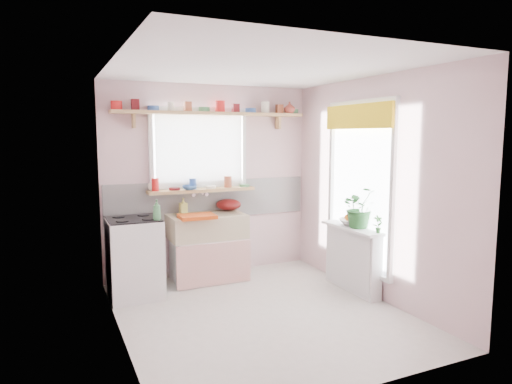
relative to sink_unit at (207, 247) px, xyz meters
name	(u,v)px	position (x,y,z in m)	size (l,w,h in m)	color
room	(280,174)	(0.81, -0.43, 0.94)	(3.20, 3.20, 3.20)	silver
sink_unit	(207,247)	(0.00, 0.00, 0.00)	(0.95, 0.65, 1.11)	white
cooker	(135,258)	(-0.95, -0.24, 0.03)	(0.58, 0.58, 0.93)	white
radiator_ledge	(353,258)	(1.45, -1.09, -0.03)	(0.22, 0.95, 0.78)	white
windowsill	(202,190)	(0.00, 0.19, 0.71)	(1.40, 0.22, 0.04)	tan
pine_shelf	(212,114)	(0.15, 0.18, 1.69)	(2.52, 0.24, 0.04)	tan
shelf_crockery	(209,108)	(0.11, 0.18, 1.76)	(2.47, 0.11, 0.12)	red
sill_crockery	(198,185)	(-0.05, 0.19, 0.78)	(1.35, 0.11, 0.12)	red
dish_tray	(197,216)	(-0.19, -0.19, 0.44)	(0.43, 0.32, 0.04)	#CD4712
colander	(229,205)	(0.37, 0.21, 0.49)	(0.33, 0.33, 0.15)	#5B0F10
jade_plant	(360,207)	(1.48, -1.17, 0.58)	(0.44, 0.38, 0.48)	#255C28
fruit_bowl	(352,222)	(1.48, -1.02, 0.38)	(0.31, 0.31, 0.07)	silver
herb_pot	(378,224)	(1.48, -1.49, 0.44)	(0.10, 0.07, 0.20)	#2E692A
soap_bottle_sink	(183,206)	(-0.25, 0.21, 0.52)	(0.09, 0.09, 0.20)	#D4CE5E
sill_cup	(153,187)	(-0.62, 0.25, 0.78)	(0.12, 0.12, 0.10)	white
sill_bowl	(190,188)	(-0.18, 0.13, 0.76)	(0.18, 0.18, 0.06)	#3467AA
shelf_vase	(290,108)	(1.24, 0.12, 1.79)	(0.15, 0.15, 0.16)	#9D3D30
cooker_bottle	(157,210)	(-0.73, -0.46, 0.60)	(0.09, 0.09, 0.23)	#478E53
fruit	(352,217)	(1.49, -1.02, 0.44)	(0.20, 0.14, 0.10)	orange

